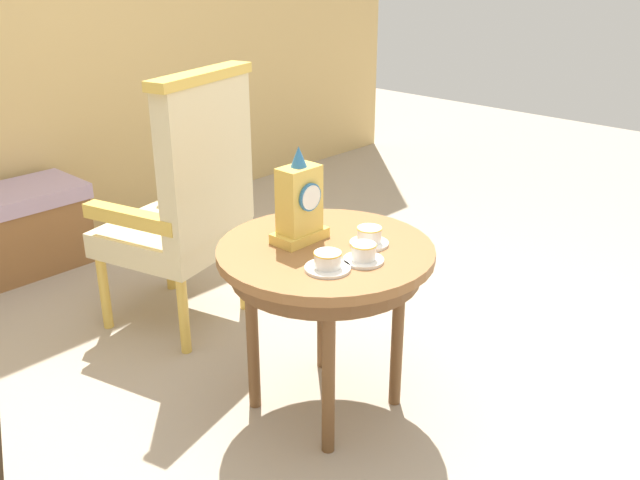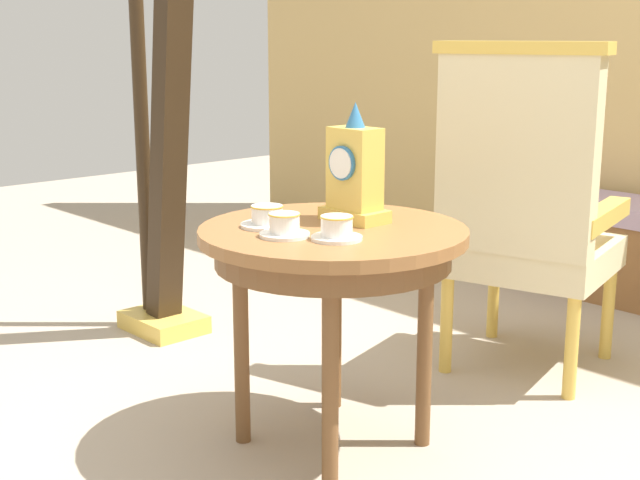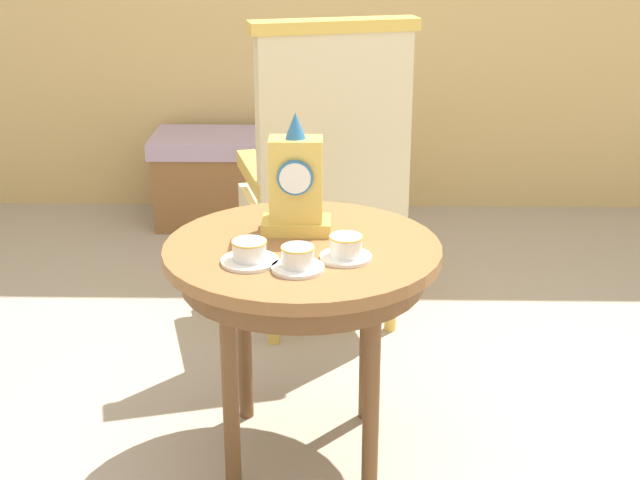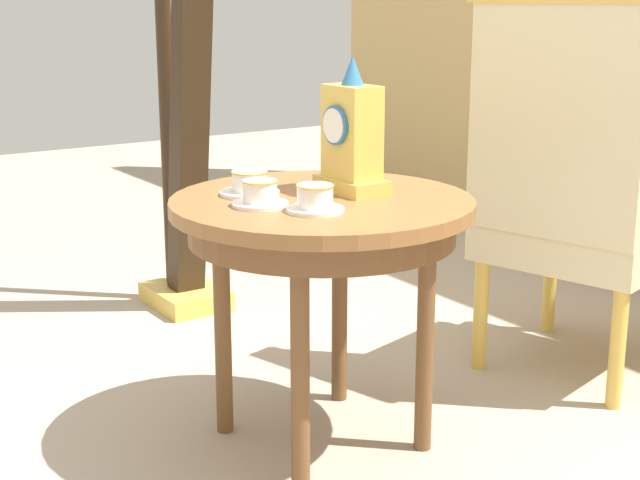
% 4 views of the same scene
% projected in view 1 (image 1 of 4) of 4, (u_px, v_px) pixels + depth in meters
% --- Properties ---
extents(ground_plane, '(10.00, 10.00, 0.00)m').
position_uv_depth(ground_plane, '(327.00, 397.00, 2.66)').
color(ground_plane, tan).
extents(side_table, '(0.75, 0.75, 0.64)m').
position_uv_depth(side_table, '(325.00, 267.00, 2.40)').
color(side_table, brown).
rests_on(side_table, ground).
extents(teacup_left, '(0.15, 0.15, 0.06)m').
position_uv_depth(teacup_left, '(328.00, 262.00, 2.20)').
color(teacup_left, white).
rests_on(teacup_left, side_table).
extents(teacup_right, '(0.13, 0.13, 0.06)m').
position_uv_depth(teacup_right, '(364.00, 254.00, 2.25)').
color(teacup_right, white).
rests_on(teacup_right, side_table).
extents(teacup_center, '(0.13, 0.13, 0.06)m').
position_uv_depth(teacup_center, '(369.00, 237.00, 2.38)').
color(teacup_center, white).
rests_on(teacup_center, side_table).
extents(mantel_clock, '(0.19, 0.11, 0.34)m').
position_uv_depth(mantel_clock, '(300.00, 204.00, 2.37)').
color(mantel_clock, gold).
rests_on(mantel_clock, side_table).
extents(armchair, '(0.66, 0.65, 1.14)m').
position_uv_depth(armchair, '(187.00, 200.00, 2.96)').
color(armchair, beige).
rests_on(armchair, ground).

